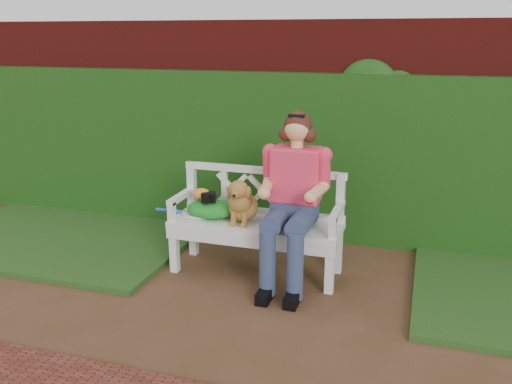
% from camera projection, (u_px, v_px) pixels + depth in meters
% --- Properties ---
extents(ground, '(60.00, 60.00, 0.00)m').
position_uv_depth(ground, '(262.00, 311.00, 4.19)').
color(ground, '#472D17').
extents(brick_wall, '(10.00, 0.30, 2.20)m').
position_uv_depth(brick_wall, '(316.00, 130.00, 5.62)').
color(brick_wall, '#5F130F').
rests_on(brick_wall, ground).
extents(ivy_hedge, '(10.00, 0.18, 1.70)m').
position_uv_depth(ivy_hedge, '(311.00, 158.00, 5.48)').
color(ivy_hedge, '#1F4A14').
rests_on(ivy_hedge, ground).
extents(grass_left, '(2.60, 2.00, 0.05)m').
position_uv_depth(grass_left, '(69.00, 235.00, 5.70)').
color(grass_left, '#183A13').
rests_on(grass_left, ground).
extents(garden_bench, '(1.58, 0.61, 0.48)m').
position_uv_depth(garden_bench, '(256.00, 247.00, 4.82)').
color(garden_bench, white).
rests_on(garden_bench, ground).
extents(seated_woman, '(0.67, 0.86, 1.46)m').
position_uv_depth(seated_woman, '(295.00, 198.00, 4.56)').
color(seated_woman, '#E93760').
rests_on(seated_woman, ground).
extents(dog, '(0.36, 0.43, 0.41)m').
position_uv_depth(dog, '(242.00, 200.00, 4.68)').
color(dog, '#A66633').
rests_on(dog, garden_bench).
extents(tennis_racket, '(0.68, 0.50, 0.03)m').
position_uv_depth(tennis_racket, '(196.00, 213.00, 4.92)').
color(tennis_racket, silver).
rests_on(tennis_racket, garden_bench).
extents(green_bag, '(0.48, 0.39, 0.15)m').
position_uv_depth(green_bag, '(211.00, 209.00, 4.86)').
color(green_bag, '#199919').
rests_on(green_bag, garden_bench).
extents(camera_item, '(0.15, 0.12, 0.08)m').
position_uv_depth(camera_item, '(209.00, 197.00, 4.79)').
color(camera_item, black).
rests_on(camera_item, green_bag).
extents(baseball_glove, '(0.19, 0.17, 0.10)m').
position_uv_depth(baseball_glove, '(202.00, 194.00, 4.85)').
color(baseball_glove, orange).
rests_on(baseball_glove, green_bag).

